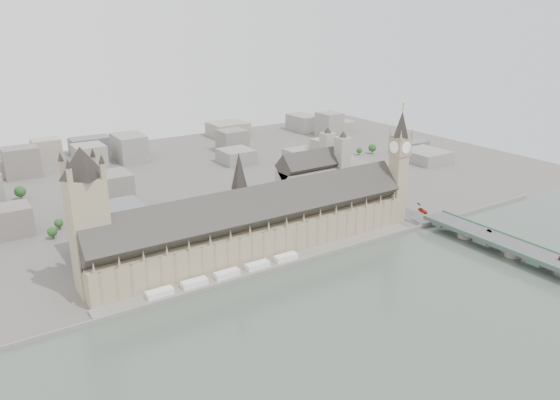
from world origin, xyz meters
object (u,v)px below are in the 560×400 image
elizabeth_tower (399,160)px  victoria_tower (88,214)px  westminster_bridge (505,247)px  car_approach (419,204)px  westminster_abbey (313,177)px  palace_of_westminster (256,226)px  red_bus_north (423,211)px  car_silver (489,231)px

elizabeth_tower → victoria_tower: size_ratio=1.07×
westminster_bridge → car_approach: 96.61m
elizabeth_tower → victoria_tower: (-260.00, 18.00, -2.88)m
elizabeth_tower → westminster_abbey: size_ratio=1.58×
palace_of_westminster → westminster_abbey: westminster_abbey is taller
red_bus_north → palace_of_westminster: bearing=-176.4°
victoria_tower → westminster_bridge: bearing=-21.8°
westminster_abbey → westminster_bridge: bearing=-74.4°
elizabeth_tower → red_bus_north: 52.12m
elizabeth_tower → car_silver: size_ratio=22.88×
palace_of_westminster → elizabeth_tower: 142.94m
elizabeth_tower → red_bus_north: (18.09, -15.56, -46.34)m
palace_of_westminster → victoria_tower: bearing=177.0°
victoria_tower → car_approach: victoria_tower is taller
red_bus_north → car_silver: red_bus_north is taller
elizabeth_tower → victoria_tower: 260.64m
elizabeth_tower → westminster_abbey: (-27.08, 87.00, -33.01)m
elizabeth_tower → westminster_bridge: elizabeth_tower is taller
red_bus_north → westminster_abbey: bearing=127.2°
westminster_bridge → car_silver: bearing=73.4°
palace_of_westminster → car_approach: palace_of_westminster is taller
victoria_tower → elizabeth_tower: bearing=-4.0°
palace_of_westminster → westminster_bridge: 195.05m
palace_of_westminster → westminster_bridge: palace_of_westminster is taller
westminster_bridge → westminster_abbey: size_ratio=4.78×
elizabeth_tower → victoria_tower: bearing=176.0°
westminster_abbey → car_silver: (56.86, -163.13, -14.06)m
palace_of_westminster → car_approach: 169.73m
victoria_tower → westminster_bridge: 309.91m
victoria_tower → palace_of_westminster: bearing=-3.0°
westminster_abbey → car_approach: 104.97m
elizabeth_tower → car_silver: 94.33m
westminster_abbey → red_bus_north: bearing=-66.2°
elizabeth_tower → car_silver: elizabeth_tower is taller
elizabeth_tower → victoria_tower: elizabeth_tower is taller
westminster_bridge → car_approach: bearing=85.9°
elizabeth_tower → red_bus_north: elizabeth_tower is taller
victoria_tower → red_bus_north: (278.09, -33.56, -43.46)m
palace_of_westminster → victoria_tower: size_ratio=2.65×
elizabeth_tower → car_approach: 56.40m
westminster_bridge → westminster_abbey: bearing=105.6°
palace_of_westminster → westminster_abbey: (110.92, 75.30, 2.38)m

